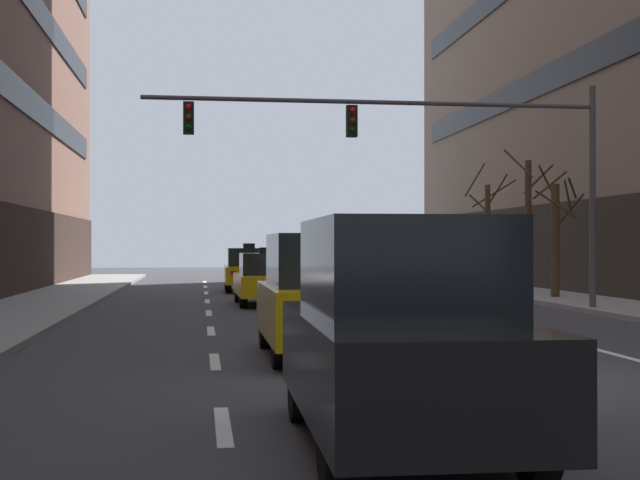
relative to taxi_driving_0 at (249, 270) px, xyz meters
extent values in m
plane|color=#38383D|center=(1.67, -23.06, -0.85)|extent=(120.00, 120.00, 0.00)
cube|color=silver|center=(-1.70, -26.06, -0.85)|extent=(0.16, 2.00, 0.01)
cube|color=silver|center=(-1.70, -21.06, -0.85)|extent=(0.16, 2.00, 0.01)
cube|color=silver|center=(-1.70, -16.06, -0.85)|extent=(0.16, 2.00, 0.01)
cube|color=silver|center=(-1.70, -11.06, -0.85)|extent=(0.16, 2.00, 0.01)
cube|color=silver|center=(-1.70, -6.06, -0.85)|extent=(0.16, 2.00, 0.01)
cube|color=silver|center=(-1.70, -1.06, -0.85)|extent=(0.16, 2.00, 0.01)
cube|color=silver|center=(-1.70, 3.94, -0.85)|extent=(0.16, 2.00, 0.01)
cube|color=silver|center=(-1.70, 8.94, -0.85)|extent=(0.16, 2.00, 0.01)
cube|color=silver|center=(1.67, -26.06, -0.85)|extent=(0.16, 2.00, 0.01)
cube|color=silver|center=(1.67, -21.06, -0.85)|extent=(0.16, 2.00, 0.01)
cube|color=silver|center=(1.67, -16.06, -0.85)|extent=(0.16, 2.00, 0.01)
cube|color=silver|center=(1.67, -11.06, -0.85)|extent=(0.16, 2.00, 0.01)
cube|color=silver|center=(1.67, -6.06, -0.85)|extent=(0.16, 2.00, 0.01)
cube|color=silver|center=(1.67, -1.06, -0.85)|extent=(0.16, 2.00, 0.01)
cube|color=silver|center=(1.67, 3.94, -0.85)|extent=(0.16, 2.00, 0.01)
cube|color=silver|center=(1.67, 8.94, -0.85)|extent=(0.16, 2.00, 0.01)
cube|color=silver|center=(5.04, -21.06, -0.85)|extent=(0.16, 2.00, 0.01)
cube|color=silver|center=(5.04, -16.06, -0.85)|extent=(0.16, 2.00, 0.01)
cube|color=silver|center=(5.04, -11.06, -0.85)|extent=(0.16, 2.00, 0.01)
cube|color=silver|center=(5.04, -6.06, -0.85)|extent=(0.16, 2.00, 0.01)
cube|color=silver|center=(5.04, -1.06, -0.85)|extent=(0.16, 2.00, 0.01)
cube|color=silver|center=(5.04, 3.94, -0.85)|extent=(0.16, 2.00, 0.01)
cube|color=silver|center=(5.04, 8.94, -0.85)|extent=(0.16, 2.00, 0.01)
cylinder|color=black|center=(-0.81, 1.48, -0.51)|extent=(0.24, 0.69, 0.69)
cylinder|color=black|center=(0.86, 1.45, -0.51)|extent=(0.24, 0.69, 0.69)
cylinder|color=black|center=(-0.86, -1.34, -0.51)|extent=(0.24, 0.69, 0.69)
cylinder|color=black|center=(0.82, -1.37, -0.51)|extent=(0.24, 0.69, 0.69)
cube|color=yellow|center=(0.00, 0.06, -0.17)|extent=(1.99, 4.63, 0.67)
cube|color=black|center=(0.00, -0.15, 0.52)|extent=(1.70, 2.01, 0.71)
cube|color=white|center=(-0.64, 2.33, -0.05)|extent=(0.21, 0.09, 0.15)
cube|color=red|center=(-0.71, -2.19, -0.05)|extent=(0.21, 0.09, 0.15)
cube|color=white|center=(0.71, 2.31, -0.05)|extent=(0.21, 0.09, 0.15)
cube|color=red|center=(0.64, -2.21, -0.05)|extent=(0.21, 0.09, 0.15)
cube|color=black|center=(0.00, -0.15, 0.97)|extent=(0.46, 0.22, 0.19)
cylinder|color=black|center=(-0.72, -6.75, -0.53)|extent=(0.22, 0.64, 0.64)
cylinder|color=black|center=(0.84, -6.73, -0.53)|extent=(0.22, 0.64, 0.64)
cylinder|color=black|center=(-0.68, -9.37, -0.53)|extent=(0.22, 0.64, 0.64)
cylinder|color=black|center=(0.88, -9.35, -0.53)|extent=(0.22, 0.64, 0.64)
cube|color=yellow|center=(0.08, -8.05, -0.22)|extent=(1.85, 4.30, 0.62)
cube|color=black|center=(0.08, -8.25, 0.42)|extent=(1.58, 1.87, 0.66)
cube|color=white|center=(-0.58, -5.97, -0.11)|extent=(0.20, 0.08, 0.14)
cube|color=red|center=(-0.51, -10.16, -0.11)|extent=(0.20, 0.08, 0.14)
cube|color=white|center=(0.67, -5.95, -0.11)|extent=(0.20, 0.08, 0.14)
cube|color=red|center=(0.74, -10.14, -0.11)|extent=(0.20, 0.08, 0.14)
cube|color=black|center=(0.08, -8.25, 0.84)|extent=(0.43, 0.20, 0.17)
cylinder|color=black|center=(-0.89, -25.92, -0.53)|extent=(0.23, 0.66, 0.65)
cylinder|color=black|center=(0.69, -25.94, -0.53)|extent=(0.23, 0.66, 0.65)
cylinder|color=black|center=(-0.93, -28.59, -0.53)|extent=(0.23, 0.66, 0.65)
cylinder|color=black|center=(0.66, -28.61, -0.53)|extent=(0.23, 0.66, 0.65)
cube|color=black|center=(-0.12, -27.27, -0.08)|extent=(1.88, 4.38, 0.89)
cube|color=black|center=(-0.12, -27.27, 0.81)|extent=(1.62, 2.59, 0.89)
cube|color=white|center=(-0.72, -25.12, 0.08)|extent=(0.20, 0.08, 0.14)
cube|color=red|center=(-0.78, -29.39, 0.08)|extent=(0.20, 0.08, 0.14)
cube|color=white|center=(0.55, -25.14, 0.08)|extent=(0.20, 0.08, 0.14)
cube|color=red|center=(0.49, -29.41, 0.08)|extent=(0.20, 0.08, 0.14)
cylinder|color=black|center=(2.60, 1.86, -0.53)|extent=(0.24, 0.66, 0.65)
cylinder|color=black|center=(4.18, 1.79, -0.53)|extent=(0.24, 0.66, 0.65)
cylinder|color=black|center=(2.49, -0.81, -0.53)|extent=(0.24, 0.66, 0.65)
cylinder|color=black|center=(4.07, -0.87, -0.53)|extent=(0.24, 0.66, 0.65)
cube|color=black|center=(3.34, 0.49, -0.08)|extent=(2.00, 4.42, 0.89)
cube|color=black|center=(3.34, 0.49, 0.81)|extent=(1.69, 2.63, 0.89)
cube|color=white|center=(2.79, 2.65, 0.08)|extent=(0.20, 0.09, 0.14)
cube|color=red|center=(2.61, -1.61, 0.08)|extent=(0.20, 0.09, 0.14)
cube|color=white|center=(4.06, 2.60, 0.08)|extent=(0.20, 0.09, 0.14)
cube|color=red|center=(3.88, -1.67, 0.08)|extent=(0.20, 0.09, 0.14)
cylinder|color=black|center=(-0.76, -19.37, -0.53)|extent=(0.21, 0.63, 0.63)
cylinder|color=black|center=(0.77, -19.36, -0.53)|extent=(0.21, 0.63, 0.63)
cylinder|color=black|center=(-0.75, -21.96, -0.53)|extent=(0.21, 0.63, 0.63)
cylinder|color=black|center=(0.78, -21.95, -0.53)|extent=(0.21, 0.63, 0.63)
cube|color=yellow|center=(0.01, -20.66, -0.10)|extent=(1.78, 4.23, 0.86)
cube|color=black|center=(0.01, -20.66, 0.76)|extent=(1.55, 2.50, 0.86)
cube|color=white|center=(-0.62, -18.59, 0.05)|extent=(0.19, 0.08, 0.13)
cube|color=red|center=(-0.60, -22.74, 0.05)|extent=(0.19, 0.08, 0.13)
cube|color=white|center=(0.62, -18.59, 0.05)|extent=(0.19, 0.08, 0.13)
cube|color=red|center=(0.64, -22.73, 0.05)|extent=(0.19, 0.08, 0.13)
cube|color=black|center=(0.01, -20.66, 1.28)|extent=(0.42, 0.19, 0.17)
cylinder|color=#4C4C51|center=(8.82, -12.15, 2.35)|extent=(0.18, 0.18, 6.11)
cylinder|color=#4C4C51|center=(2.68, -12.15, 4.82)|extent=(12.28, 0.12, 0.12)
cube|color=black|center=(2.06, -12.15, 4.30)|extent=(0.28, 0.24, 0.84)
sphere|color=red|center=(2.06, -12.29, 4.56)|extent=(0.17, 0.17, 0.17)
sphere|color=#523505|center=(2.06, -12.29, 4.30)|extent=(0.17, 0.17, 0.17)
sphere|color=#073E10|center=(2.06, -12.29, 4.04)|extent=(0.17, 0.17, 0.17)
cube|color=black|center=(-2.23, -12.15, 4.30)|extent=(0.28, 0.24, 0.84)
sphere|color=red|center=(-2.23, -12.29, 4.56)|extent=(0.17, 0.17, 0.17)
sphere|color=#523505|center=(-2.23, -12.29, 4.30)|extent=(0.17, 0.17, 0.17)
sphere|color=#073E10|center=(-2.23, -12.29, 4.04)|extent=(0.17, 0.17, 0.17)
cylinder|color=#4C3823|center=(9.69, -5.10, 1.65)|extent=(0.24, 0.24, 4.73)
cylinder|color=#42301E|center=(9.20, -5.42, 3.88)|extent=(0.74, 1.07, 1.09)
cylinder|color=#42301E|center=(10.18, -5.55, 3.29)|extent=(0.98, 1.05, 0.98)
cylinder|color=#42301E|center=(10.20, -4.76, 3.38)|extent=(0.75, 1.10, 1.00)
cylinder|color=#4C3823|center=(9.69, -0.62, 1.37)|extent=(0.22, 0.22, 4.17)
cylinder|color=#42301E|center=(10.16, -0.33, 3.18)|extent=(0.68, 1.03, 1.44)
cylinder|color=#42301E|center=(9.33, -1.05, 2.53)|extent=(0.93, 0.81, 1.06)
cylinder|color=#42301E|center=(10.22, 0.14, 3.14)|extent=(1.59, 1.13, 1.14)
cylinder|color=#42301E|center=(9.33, -0.10, 3.70)|extent=(1.14, 0.82, 1.45)
cylinder|color=#4C3823|center=(9.69, -7.50, 1.15)|extent=(0.28, 0.28, 3.73)
cylinder|color=#42301E|center=(10.15, -7.82, 2.86)|extent=(0.72, 0.98, 0.64)
cylinder|color=#42301E|center=(10.31, -7.34, 2.19)|extent=(0.39, 1.29, 0.98)
cylinder|color=#42301E|center=(9.74, -6.93, 3.01)|extent=(1.19, 0.16, 0.97)
cylinder|color=#42301E|center=(9.46, -8.08, 2.33)|extent=(1.23, 0.55, 0.93)
cylinder|color=#42301E|center=(10.03, -7.76, 2.56)|extent=(0.61, 0.76, 1.13)
camera|label=1|loc=(-1.94, -35.16, 1.02)|focal=49.33mm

